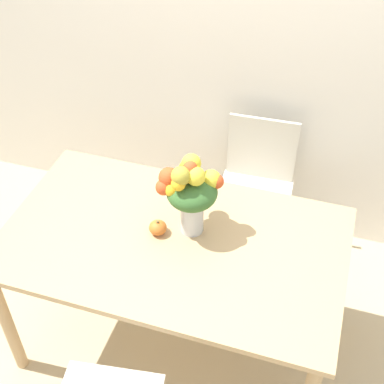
{
  "coord_description": "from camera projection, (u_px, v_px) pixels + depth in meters",
  "views": [
    {
      "loc": [
        0.59,
        -1.55,
        2.53
      ],
      "look_at": [
        0.06,
        0.09,
        1.0
      ],
      "focal_mm": 50.0,
      "sensor_mm": 36.0,
      "label": 1
    }
  ],
  "objects": [
    {
      "name": "pumpkin",
      "position": [
        158.0,
        228.0,
        2.41
      ],
      "size": [
        0.08,
        0.08,
        0.07
      ],
      "color": "orange",
      "rests_on": "dining_table"
    },
    {
      "name": "flower_vase",
      "position": [
        190.0,
        191.0,
        2.3
      ],
      "size": [
        0.28,
        0.26,
        0.39
      ],
      "color": "silver",
      "rests_on": "dining_table"
    },
    {
      "name": "wall_back",
      "position": [
        238.0,
        19.0,
        2.8
      ],
      "size": [
        8.0,
        0.06,
        2.7
      ],
      "color": "white",
      "rests_on": "ground_plane"
    },
    {
      "name": "dining_table",
      "position": [
        173.0,
        253.0,
        2.46
      ],
      "size": [
        1.55,
        0.91,
        0.78
      ],
      "color": "tan",
      "rests_on": "ground_plane"
    },
    {
      "name": "dining_chair_near_window",
      "position": [
        255.0,
        189.0,
        3.13
      ],
      "size": [
        0.44,
        0.44,
        0.87
      ],
      "rotation": [
        0.0,
        0.0,
        0.05
      ],
      "color": "silver",
      "rests_on": "ground_plane"
    },
    {
      "name": "ground_plane",
      "position": [
        176.0,
        337.0,
        2.92
      ],
      "size": [
        12.0,
        12.0,
        0.0
      ],
      "primitive_type": "plane",
      "color": "tan"
    }
  ]
}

